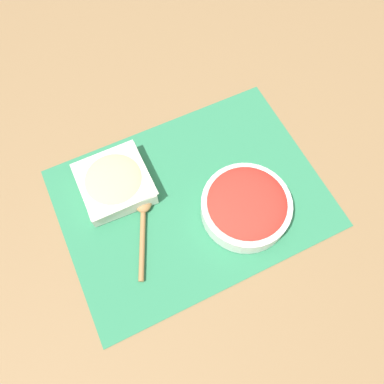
{
  "coord_description": "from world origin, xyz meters",
  "views": [
    {
      "loc": [
        0.15,
        0.32,
        0.8
      ],
      "look_at": [
        0.0,
        0.0,
        0.03
      ],
      "focal_mm": 35.0,
      "sensor_mm": 36.0,
      "label": 1
    }
  ],
  "objects": [
    {
      "name": "ground_plane",
      "position": [
        0.0,
        0.0,
        0.0
      ],
      "size": [
        3.0,
        3.0,
        0.0
      ],
      "primitive_type": "plane",
      "color": "olive"
    },
    {
      "name": "wooden_spoon",
      "position": [
        0.12,
        -0.0,
        0.01
      ],
      "size": [
        0.11,
        0.2,
        0.02
      ],
      "color": "#9E7042",
      "rests_on": "placemat"
    },
    {
      "name": "placemat",
      "position": [
        0.0,
        0.0,
        0.0
      ],
      "size": [
        0.6,
        0.44,
        0.0
      ],
      "color": "#2D7A51",
      "rests_on": "ground_plane"
    },
    {
      "name": "cucumber_bowl",
      "position": [
        0.15,
        -0.1,
        0.03
      ],
      "size": [
        0.16,
        0.16,
        0.05
      ],
      "color": "silver",
      "rests_on": "placemat"
    },
    {
      "name": "tomato_bowl",
      "position": [
        -0.09,
        0.08,
        0.04
      ],
      "size": [
        0.2,
        0.2,
        0.07
      ],
      "color": "white",
      "rests_on": "placemat"
    }
  ]
}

